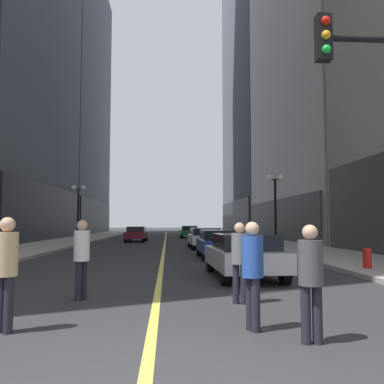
# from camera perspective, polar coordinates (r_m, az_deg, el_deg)

# --- Properties ---
(ground_plane) EXTENTS (200.00, 200.00, 0.00)m
(ground_plane) POSITION_cam_1_polar(r_m,az_deg,el_deg) (39.13, -3.69, -6.64)
(ground_plane) COLOR #2D2D30
(sidewalk_left) EXTENTS (4.50, 78.00, 0.15)m
(sidewalk_left) POSITION_cam_1_polar(r_m,az_deg,el_deg) (40.03, -15.65, -6.33)
(sidewalk_left) COLOR #9E9991
(sidewalk_left) RESTS_ON ground
(sidewalk_right) EXTENTS (4.50, 78.00, 0.15)m
(sidewalk_right) POSITION_cam_1_polar(r_m,az_deg,el_deg) (39.94, 8.31, -6.45)
(sidewalk_right) COLOR #9E9991
(sidewalk_right) RESTS_ON ground
(lane_centre_stripe) EXTENTS (0.16, 70.00, 0.01)m
(lane_centre_stripe) POSITION_cam_1_polar(r_m,az_deg,el_deg) (39.13, -3.69, -6.63)
(lane_centre_stripe) COLOR #E5D64C
(lane_centre_stripe) RESTS_ON ground
(building_left_far) EXTENTS (13.52, 26.00, 41.51)m
(building_left_far) POSITION_cam_1_polar(r_m,az_deg,el_deg) (69.08, -18.18, 11.98)
(building_left_far) COLOR #4C515B
(building_left_far) RESTS_ON ground
(building_right_mid) EXTENTS (14.45, 24.00, 31.84)m
(building_right_mid) POSITION_cam_1_polar(r_m,az_deg,el_deg) (44.65, 20.49, 14.61)
(building_right_mid) COLOR #A8A399
(building_right_mid) RESTS_ON ground
(building_right_far) EXTENTS (15.56, 26.00, 61.08)m
(building_right_far) POSITION_cam_1_polar(r_m,az_deg,el_deg) (72.53, 11.98, 19.29)
(building_right_far) COLOR slate
(building_right_far) RESTS_ON ground
(car_silver) EXTENTS (1.99, 4.34, 1.32)m
(car_silver) POSITION_cam_1_polar(r_m,az_deg,el_deg) (12.85, 7.10, -8.39)
(car_silver) COLOR #B7B7BC
(car_silver) RESTS_ON ground
(car_blue) EXTENTS (1.89, 4.21, 1.32)m
(car_blue) POSITION_cam_1_polar(r_m,az_deg,el_deg) (19.75, 3.72, -6.94)
(car_blue) COLOR navy
(car_blue) RESTS_ON ground
(car_white) EXTENTS (2.00, 4.70, 1.32)m
(car_white) POSITION_cam_1_polar(r_m,az_deg,el_deg) (27.08, 1.71, -6.20)
(car_white) COLOR silver
(car_white) RESTS_ON ground
(car_maroon) EXTENTS (1.84, 4.49, 1.32)m
(car_maroon) POSITION_cam_1_polar(r_m,az_deg,el_deg) (37.30, -7.61, -5.63)
(car_maroon) COLOR maroon
(car_maroon) RESTS_ON ground
(car_green) EXTENTS (1.90, 4.67, 1.32)m
(car_green) POSITION_cam_1_polar(r_m,az_deg,el_deg) (45.71, -0.42, -5.39)
(car_green) COLOR #196038
(car_green) RESTS_ON ground
(pedestrian_in_grey_suit) EXTENTS (0.42, 0.42, 1.66)m
(pedestrian_in_grey_suit) POSITION_cam_1_polar(r_m,az_deg,el_deg) (8.78, 6.53, -8.72)
(pedestrian_in_grey_suit) COLOR black
(pedestrian_in_grey_suit) RESTS_ON ground
(pedestrian_in_white_shirt) EXTENTS (0.47, 0.47, 1.72)m
(pedestrian_in_white_shirt) POSITION_cam_1_polar(r_m,az_deg,el_deg) (9.44, -14.84, -8.08)
(pedestrian_in_white_shirt) COLOR black
(pedestrian_in_white_shirt) RESTS_ON ground
(pedestrian_in_blue_hoodie) EXTENTS (0.43, 0.43, 1.68)m
(pedestrian_in_blue_hoodie) POSITION_cam_1_polar(r_m,az_deg,el_deg) (6.66, 8.27, -10.09)
(pedestrian_in_blue_hoodie) COLOR black
(pedestrian_in_blue_hoodie) RESTS_ON ground
(pedestrian_with_orange_bag) EXTENTS (0.35, 0.35, 1.64)m
(pedestrian_with_orange_bag) POSITION_cam_1_polar(r_m,az_deg,el_deg) (6.12, 15.91, -10.74)
(pedestrian_with_orange_bag) COLOR black
(pedestrian_with_orange_bag) RESTS_ON ground
(pedestrian_in_tan_trench) EXTENTS (0.47, 0.47, 1.75)m
(pedestrian_in_tan_trench) POSITION_cam_1_polar(r_m,az_deg,el_deg) (7.06, -24.04, -9.06)
(pedestrian_in_tan_trench) COLOR black
(pedestrian_in_tan_trench) RESTS_ON ground
(street_lamp_left_far) EXTENTS (1.06, 0.36, 4.43)m
(street_lamp_left_far) POSITION_cam_1_polar(r_m,az_deg,el_deg) (32.02, -15.28, -1.21)
(street_lamp_left_far) COLOR black
(street_lamp_left_far) RESTS_ON ground
(street_lamp_right_mid) EXTENTS (1.06, 0.36, 4.43)m
(street_lamp_right_mid) POSITION_cam_1_polar(r_m,az_deg,el_deg) (24.44, 11.30, -0.39)
(street_lamp_right_mid) COLOR black
(street_lamp_right_mid) RESTS_ON ground
(fire_hydrant_right) EXTENTS (0.28, 0.28, 0.80)m
(fire_hydrant_right) POSITION_cam_1_polar(r_m,az_deg,el_deg) (15.29, 22.82, -8.62)
(fire_hydrant_right) COLOR red
(fire_hydrant_right) RESTS_ON ground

